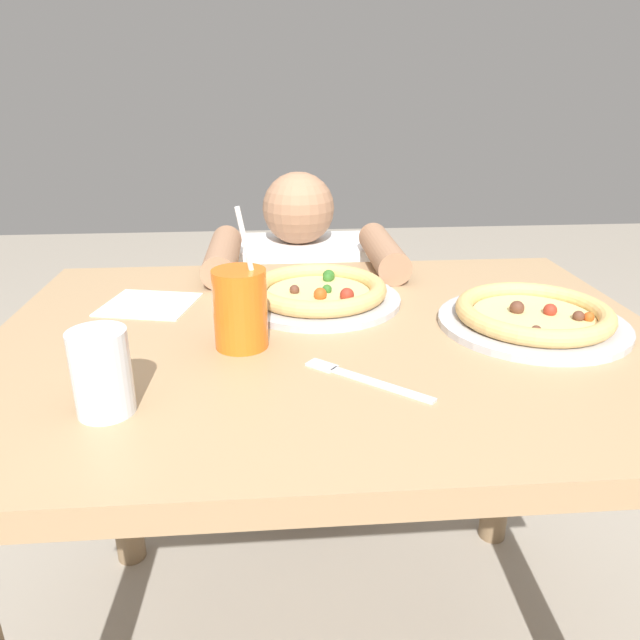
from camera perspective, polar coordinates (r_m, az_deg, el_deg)
dining_table at (r=1.03m, az=0.91°, el=-7.54°), size 1.11×0.83×0.75m
pizza_near at (r=1.06m, az=19.87°, el=0.29°), size 0.31×0.31×0.04m
pizza_far at (r=1.11m, az=-0.12°, el=2.65°), size 0.31×0.31×0.04m
drink_cup_colored at (r=0.92m, az=-7.66°, el=1.13°), size 0.08×0.08×0.22m
water_cup_clear at (r=0.77m, az=-20.32°, el=-4.69°), size 0.07×0.07×0.11m
paper_napkin at (r=1.15m, az=-16.11°, el=1.46°), size 0.19×0.18×0.00m
fork at (r=0.83m, az=4.00°, el=-5.61°), size 0.17×0.15×0.00m
diner_seated at (r=1.66m, az=-1.87°, el=-3.97°), size 0.42×0.53×0.93m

